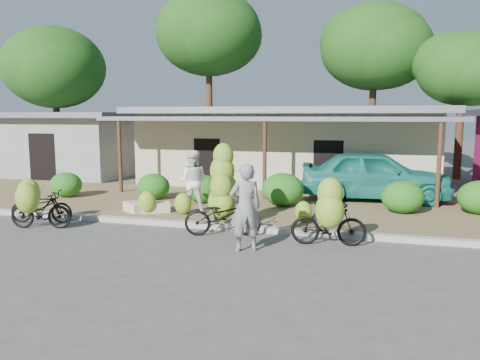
# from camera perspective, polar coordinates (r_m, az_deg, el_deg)

# --- Properties ---
(ground) EXTENTS (100.00, 100.00, 0.00)m
(ground) POSITION_cam_1_polar(r_m,az_deg,el_deg) (10.69, -4.36, -8.59)
(ground) COLOR #4C4946
(ground) RESTS_ON ground
(sidewalk) EXTENTS (60.00, 6.00, 0.12)m
(sidewalk) POSITION_cam_1_polar(r_m,az_deg,el_deg) (15.33, 2.07, -3.25)
(sidewalk) COLOR olive
(sidewalk) RESTS_ON ground
(curb) EXTENTS (60.00, 0.25, 0.15)m
(curb) POSITION_cam_1_polar(r_m,az_deg,el_deg) (12.50, -1.20, -5.76)
(curb) COLOR #A8A399
(curb) RESTS_ON ground
(shop_main) EXTENTS (13.00, 8.50, 3.35)m
(shop_main) POSITION_cam_1_polar(r_m,az_deg,el_deg) (20.89, 5.96, 4.30)
(shop_main) COLOR beige
(shop_main) RESTS_ON ground
(shop_grey) EXTENTS (7.00, 6.00, 3.15)m
(shop_grey) POSITION_cam_1_polar(r_m,az_deg,el_deg) (25.26, -19.50, 4.28)
(shop_grey) COLOR #969691
(shop_grey) RESTS_ON ground
(tree_back_left) EXTENTS (5.64, 5.56, 7.84)m
(tree_back_left) POSITION_cam_1_polar(r_m,az_deg,el_deg) (28.65, -21.90, 12.77)
(tree_back_left) COLOR #522F21
(tree_back_left) RESTS_ON ground
(tree_far_center) EXTENTS (6.00, 5.95, 9.96)m
(tree_far_center) POSITION_cam_1_polar(r_m,az_deg,el_deg) (27.73, -4.14, 17.58)
(tree_far_center) COLOR #522F21
(tree_far_center) RESTS_ON ground
(tree_center_right) EXTENTS (5.71, 5.64, 8.81)m
(tree_center_right) POSITION_cam_1_polar(r_m,az_deg,el_deg) (26.48, 15.67, 15.53)
(tree_center_right) COLOR #522F21
(tree_center_right) RESTS_ON ground
(tree_near_right) EXTENTS (4.40, 4.22, 6.89)m
(tree_near_right) POSITION_cam_1_polar(r_m,az_deg,el_deg) (24.62, 25.10, 12.37)
(tree_near_right) COLOR #522F21
(tree_near_right) RESTS_ON ground
(hedge_0) EXTENTS (1.13, 1.02, 0.88)m
(hedge_0) POSITION_cam_1_polar(r_m,az_deg,el_deg) (17.82, -20.43, -0.53)
(hedge_0) COLOR #156017
(hedge_0) RESTS_ON sidewalk
(hedge_1) EXTENTS (1.15, 1.03, 0.90)m
(hedge_1) POSITION_cam_1_polar(r_m,az_deg,el_deg) (16.53, -10.50, -0.77)
(hedge_1) COLOR #156017
(hedge_1) RESTS_ON sidewalk
(hedge_2) EXTENTS (1.20, 1.08, 0.94)m
(hedge_2) POSITION_cam_1_polar(r_m,az_deg,el_deg) (15.64, -4.59, -1.08)
(hedge_2) COLOR #156017
(hedge_2) RESTS_ON sidewalk
(hedge_3) EXTENTS (1.36, 1.23, 1.06)m
(hedge_3) POSITION_cam_1_polar(r_m,az_deg,el_deg) (15.13, 5.24, -1.15)
(hedge_3) COLOR #156017
(hedge_3) RESTS_ON sidewalk
(hedge_4) EXTENTS (1.24, 1.12, 0.97)m
(hedge_4) POSITION_cam_1_polar(r_m,az_deg,el_deg) (14.79, 19.20, -1.96)
(hedge_4) COLOR #156017
(hedge_4) RESTS_ON sidewalk
(hedge_5) EXTENTS (1.28, 1.15, 1.00)m
(hedge_5) POSITION_cam_1_polar(r_m,az_deg,el_deg) (15.53, 27.23, -1.90)
(hedge_5) COLOR #156017
(hedge_5) RESTS_ON sidewalk
(bike_far_left) EXTENTS (1.85, 1.39, 1.35)m
(bike_far_left) POSITION_cam_1_polar(r_m,az_deg,el_deg) (14.23, -23.30, -2.72)
(bike_far_left) COLOR black
(bike_far_left) RESTS_ON ground
(bike_left) EXTENTS (1.72, 1.31, 1.33)m
(bike_left) POSITION_cam_1_polar(r_m,az_deg,el_deg) (13.50, -23.47, -3.08)
(bike_left) COLOR black
(bike_left) RESTS_ON ground
(bike_center) EXTENTS (2.05, 1.42, 2.32)m
(bike_center) POSITION_cam_1_polar(r_m,az_deg,el_deg) (12.00, -2.12, -2.48)
(bike_center) COLOR black
(bike_center) RESTS_ON ground
(bike_right) EXTENTS (1.79, 1.26, 1.69)m
(bike_right) POSITION_cam_1_polar(r_m,az_deg,el_deg) (10.89, 10.78, -4.44)
(bike_right) COLOR black
(bike_right) RESTS_ON ground
(loose_banana_a) EXTENTS (0.54, 0.46, 0.68)m
(loose_banana_a) POSITION_cam_1_polar(r_m,az_deg,el_deg) (14.20, -11.25, -2.67)
(loose_banana_a) COLOR #8AB02C
(loose_banana_a) RESTS_ON sidewalk
(loose_banana_b) EXTENTS (0.52, 0.44, 0.64)m
(loose_banana_b) POSITION_cam_1_polar(r_m,az_deg,el_deg) (13.90, -6.96, -2.87)
(loose_banana_b) COLOR #8AB02C
(loose_banana_b) RESTS_ON sidewalk
(loose_banana_c) EXTENTS (0.47, 0.40, 0.58)m
(loose_banana_c) POSITION_cam_1_polar(r_m,az_deg,el_deg) (12.94, 7.73, -3.83)
(loose_banana_c) COLOR #8AB02C
(loose_banana_c) RESTS_ON sidewalk
(sack_near) EXTENTS (0.94, 0.77, 0.30)m
(sack_near) POSITION_cam_1_polar(r_m,az_deg,el_deg) (14.33, -10.26, -3.31)
(sack_near) COLOR beige
(sack_near) RESTS_ON sidewalk
(sack_far) EXTENTS (0.83, 0.74, 0.28)m
(sack_far) POSITION_cam_1_polar(r_m,az_deg,el_deg) (14.59, -12.77, -3.22)
(sack_far) COLOR beige
(sack_far) RESTS_ON sidewalk
(vendor) EXTENTS (0.86, 0.75, 1.98)m
(vendor) POSITION_cam_1_polar(r_m,az_deg,el_deg) (10.43, 0.66, -3.37)
(vendor) COLOR gray
(vendor) RESTS_ON ground
(bystander) EXTENTS (1.03, 0.87, 1.88)m
(bystander) POSITION_cam_1_polar(r_m,az_deg,el_deg) (14.09, -5.82, -0.16)
(bystander) COLOR white
(bystander) RESTS_ON sidewalk
(teal_van) EXTENTS (5.20, 2.40, 1.72)m
(teal_van) POSITION_cam_1_polar(r_m,az_deg,el_deg) (16.74, 16.14, 0.59)
(teal_van) COLOR #1B7A6C
(teal_van) RESTS_ON sidewalk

